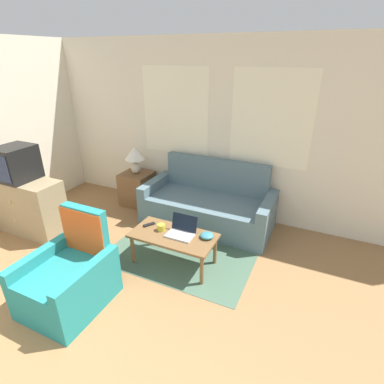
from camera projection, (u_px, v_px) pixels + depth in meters
wall_back at (225, 132)px, 4.39m from camera, size 6.83×0.06×2.60m
rug at (192, 241)px, 4.13m from camera, size 1.83×1.85×0.01m
couch at (209, 206)px, 4.49m from camera, size 1.90×0.84×0.93m
armchair at (71, 278)px, 3.03m from camera, size 0.71×0.81×0.95m
tv_dresser at (27, 206)px, 4.23m from camera, size 1.12×0.45×0.80m
television at (16, 163)px, 3.96m from camera, size 0.42×0.47×0.46m
side_table at (138, 188)px, 5.08m from camera, size 0.47×0.47×0.55m
table_lamp at (135, 156)px, 4.84m from camera, size 0.33×0.33×0.45m
coffee_table at (173, 238)px, 3.56m from camera, size 1.02×0.51×0.41m
laptop at (182, 231)px, 3.53m from camera, size 0.32×0.26×0.22m
cup_navy at (161, 227)px, 3.61m from camera, size 0.09×0.09×0.08m
snack_bowl at (207, 235)px, 3.47m from camera, size 0.16×0.16×0.06m
tv_remote at (149, 225)px, 3.73m from camera, size 0.12×0.15×0.02m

